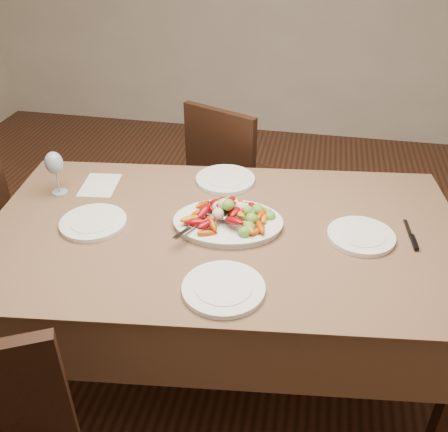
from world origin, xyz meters
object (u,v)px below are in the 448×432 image
(chair_far, at_px, (239,179))
(plate_left, at_px, (93,223))
(wine_glass, at_px, (56,172))
(dining_table, at_px, (224,303))
(serving_platter, at_px, (228,224))
(plate_right, at_px, (361,236))
(plate_far, at_px, (225,180))
(plate_near, at_px, (224,289))

(chair_far, xyz_separation_m, plate_left, (-0.41, -0.98, 0.29))
(chair_far, bearing_deg, wine_glass, 73.45)
(dining_table, bearing_deg, chair_far, 95.97)
(serving_platter, relative_size, wine_glass, 2.01)
(chair_far, relative_size, plate_left, 3.68)
(plate_left, height_order, wine_glass, wine_glass)
(serving_platter, distance_m, wine_glass, 0.77)
(dining_table, xyz_separation_m, wine_glass, (-0.75, 0.14, 0.48))
(dining_table, relative_size, plate_right, 7.33)
(chair_far, bearing_deg, plate_right, 148.54)
(serving_platter, bearing_deg, dining_table, -113.53)
(serving_platter, distance_m, plate_right, 0.50)
(plate_far, xyz_separation_m, wine_glass, (-0.68, -0.24, 0.09))
(dining_table, relative_size, plate_far, 6.96)
(plate_right, bearing_deg, plate_far, 150.49)
(plate_left, height_order, plate_right, same)
(serving_platter, bearing_deg, plate_left, -169.96)
(serving_platter, bearing_deg, wine_glass, 171.75)
(dining_table, bearing_deg, plate_far, 100.37)
(plate_near, height_order, wine_glass, wine_glass)
(wine_glass, bearing_deg, dining_table, -10.23)
(serving_platter, distance_m, plate_left, 0.53)
(serving_platter, height_order, plate_right, serving_platter)
(plate_near, relative_size, wine_glass, 1.33)
(dining_table, xyz_separation_m, serving_platter, (0.01, 0.03, 0.39))
(plate_far, bearing_deg, plate_near, -79.32)
(plate_left, bearing_deg, plate_near, -25.95)
(plate_near, distance_m, wine_glass, 0.95)
(plate_left, relative_size, wine_glass, 1.26)
(plate_right, relative_size, plate_far, 0.95)
(dining_table, bearing_deg, plate_left, -172.51)
(plate_right, distance_m, plate_far, 0.67)
(chair_far, height_order, plate_left, chair_far)
(serving_platter, height_order, plate_near, serving_platter)
(plate_near, bearing_deg, plate_right, 41.12)
(dining_table, xyz_separation_m, plate_far, (-0.07, 0.37, 0.39))
(plate_far, bearing_deg, plate_right, -29.51)
(plate_left, xyz_separation_m, wine_glass, (-0.24, 0.20, 0.09))
(plate_left, height_order, plate_far, same)
(dining_table, distance_m, serving_platter, 0.39)
(serving_platter, bearing_deg, plate_near, -81.35)
(dining_table, relative_size, chair_far, 1.94)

